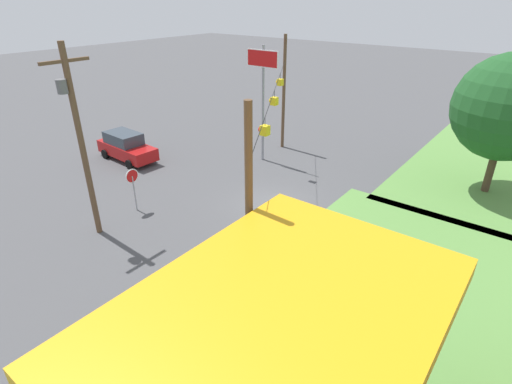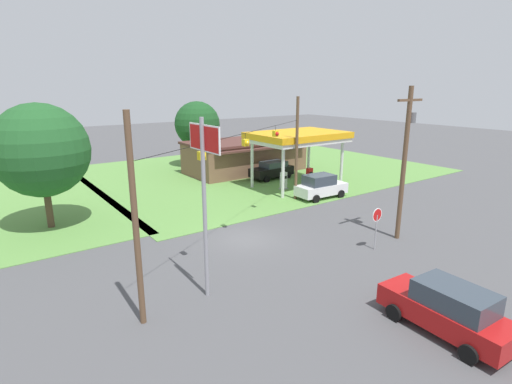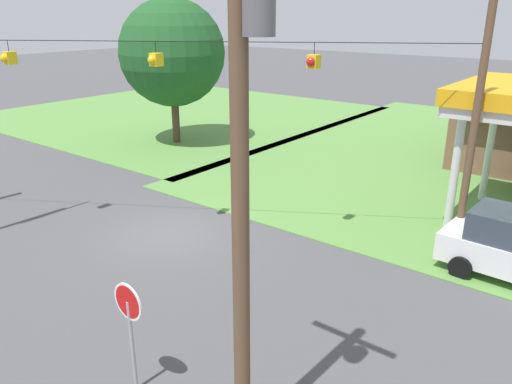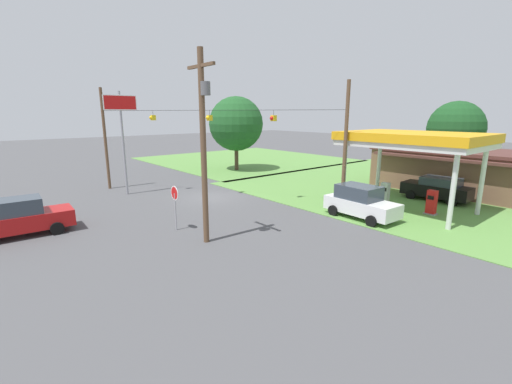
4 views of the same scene
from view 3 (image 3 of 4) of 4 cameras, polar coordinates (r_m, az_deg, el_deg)
The scene contains 6 objects.
ground_plane at distance 17.94m, azimuth -10.03°, elevation -4.82°, with size 160.00×160.00×0.00m, color #4C4C4F.
grass_verge_opposite_corner at distance 39.64m, azimuth -8.71°, elevation 8.95°, with size 24.00×24.00×0.04m, color #5B8E42.
stop_sign_roadside at distance 10.39m, azimuth -14.29°, elevation -13.40°, with size 0.80×0.08×2.50m.
utility_pole_main at distance 7.38m, azimuth -1.57°, elevation 2.11°, with size 2.20×0.44×9.21m.
signal_span_gantry at distance 16.58m, azimuth -11.00°, elevation 9.50°, with size 17.07×10.24×8.40m.
tree_west_verge at distance 29.71m, azimuth -9.57°, elevation 15.40°, with size 6.02×6.02×8.22m.
Camera 3 is at (12.30, -10.75, 7.42)m, focal length 35.00 mm.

